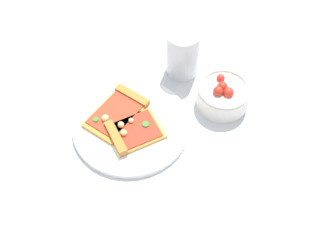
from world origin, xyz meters
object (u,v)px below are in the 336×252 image
plate (131,126)px  soda_glass (182,54)px  pizza_slice_far (119,111)px  pizza_slice_near (131,132)px  salad_bowl (223,95)px

plate → soda_glass: (-0.11, -0.18, 0.05)m
pizza_slice_far → soda_glass: (-0.15, -0.15, 0.04)m
pizza_slice_near → pizza_slice_far: pizza_slice_far is taller
plate → pizza_slice_far: (0.03, -0.03, 0.01)m
soda_glass → pizza_slice_far: bearing=45.9°
salad_bowl → plate: bearing=20.7°
plate → salad_bowl: (-0.22, -0.08, 0.02)m
plate → soda_glass: bearing=-121.9°
soda_glass → pizza_slice_near: bearing=62.0°
pizza_slice_far → soda_glass: size_ratio=1.35×
plate → pizza_slice_far: pizza_slice_far is taller
pizza_slice_near → pizza_slice_far: (0.03, -0.06, -0.00)m
pizza_slice_near → soda_glass: 0.24m
pizza_slice_near → pizza_slice_far: bearing=-60.8°
plate → pizza_slice_near: 0.03m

